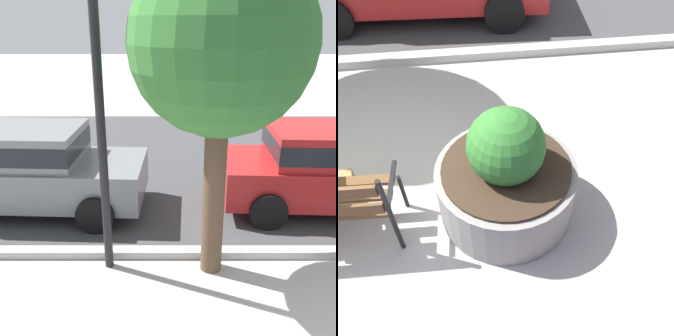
# 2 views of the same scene
# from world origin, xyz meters

# --- Properties ---
(ground_plane) EXTENTS (80.00, 80.00, 0.00)m
(ground_plane) POSITION_xyz_m (0.00, 0.00, 0.00)
(ground_plane) COLOR #ADA8A0
(curb_stone) EXTENTS (60.00, 0.20, 0.12)m
(curb_stone) POSITION_xyz_m (0.00, 2.90, 0.06)
(curb_stone) COLOR #B2AFA8
(curb_stone) RESTS_ON ground
(concrete_planter) EXTENTS (1.29, 1.29, 1.21)m
(concrete_planter) POSITION_xyz_m (1.60, 0.08, 0.44)
(concrete_planter) COLOR gray
(concrete_planter) RESTS_ON ground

